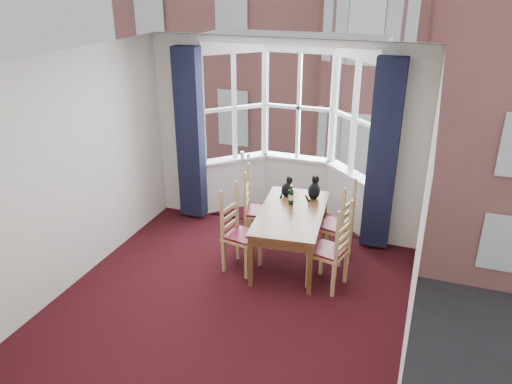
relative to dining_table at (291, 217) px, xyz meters
The scene contains 22 objects.
floor 1.50m from the dining_table, 107.40° to the right, with size 4.50×4.50×0.00m, color black.
ceiling 2.54m from the dining_table, 107.40° to the right, with size 4.50×4.50×0.00m, color white.
wall_left 2.83m from the dining_table, 151.74° to the right, with size 4.50×4.50×0.00m, color silver.
wall_right 2.19m from the dining_table, 39.03° to the right, with size 4.50×4.50×0.00m, color silver.
wall_near 3.64m from the dining_table, 96.52° to the right, with size 4.00×4.00×0.00m, color silver.
wall_back_pier_left 2.39m from the dining_table, 155.02° to the left, with size 0.70×0.12×2.80m, color silver.
wall_back_pier_right 1.74m from the dining_table, 37.56° to the left, with size 0.70×0.12×2.80m, color silver.
bay_window 1.69m from the dining_table, 105.51° to the left, with size 2.76×0.94×2.80m.
curtain_left 2.10m from the dining_table, 156.93° to the left, with size 0.38×0.22×2.60m, color #161933.
curtain_right 1.46m from the dining_table, 37.45° to the left, with size 0.38×0.22×2.60m, color #161933.
dining_table is the anchor object (origin of this frame).
chair_left_near 0.76m from the dining_table, 147.51° to the right, with size 0.46×0.48×0.92m.
chair_left_far 0.74m from the dining_table, 153.86° to the left, with size 0.48×0.50×0.92m.
chair_right_near 0.83m from the dining_table, 32.49° to the right, with size 0.49×0.50×0.92m.
chair_right_far 0.69m from the dining_table, 22.47° to the left, with size 0.48×0.49×0.92m.
cat_left 0.56m from the dining_table, 113.33° to the left, with size 0.19×0.23×0.28m.
cat_right 0.58m from the dining_table, 71.88° to the left, with size 0.18×0.25×0.32m.
wine_bottle 0.31m from the dining_table, 107.72° to the left, with size 0.07×0.07×0.28m.
candle_tall 1.79m from the dining_table, 132.50° to the left, with size 0.06×0.06×0.12m, color white.
candle_short 1.75m from the dining_table, 129.53° to the left, with size 0.06×0.06×0.09m, color white.
street 31.67m from the dining_table, 90.75° to the left, with size 80.00×80.00×0.00m, color #333335.
tenement_building 12.76m from the dining_table, 91.82° to the left, with size 18.40×7.80×15.20m.
Camera 1 is at (1.96, -4.37, 3.58)m, focal length 35.00 mm.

